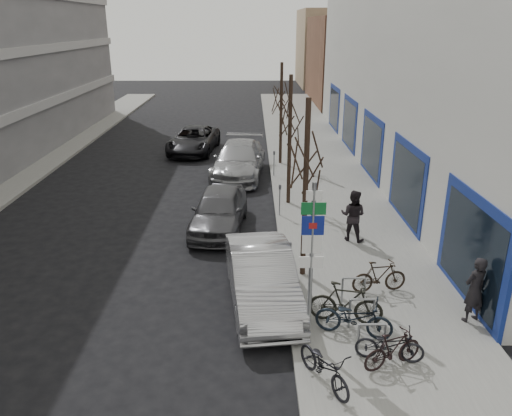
{
  "coord_description": "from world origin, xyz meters",
  "views": [
    {
      "loc": [
        1.07,
        -10.2,
        7.4
      ],
      "look_at": [
        1.17,
        4.32,
        2.0
      ],
      "focal_mm": 35.0,
      "sensor_mm": 36.0,
      "label": 1
    }
  ],
  "objects_px": {
    "bike_rack": "(362,310)",
    "meter_mid": "(280,197)",
    "meter_front": "(290,258)",
    "bike_mid_curb": "(354,314)",
    "bike_far_curb": "(390,342)",
    "bike_near_left": "(325,363)",
    "bike_far_inner": "(379,276)",
    "tree_far": "(281,90)",
    "pedestrian_far": "(353,215)",
    "lane_car": "(194,140)",
    "tree_near": "(307,148)",
    "tree_mid": "(290,110)",
    "parked_car_back": "(239,160)",
    "parked_car_front": "(262,277)",
    "bike_mid_inner": "(346,303)",
    "bike_near_right": "(393,349)",
    "highway_sign_pole": "(311,256)",
    "meter_back": "(274,161)",
    "parked_car_mid": "(219,210)"
  },
  "relations": [
    {
      "from": "highway_sign_pole",
      "to": "parked_car_back",
      "type": "height_order",
      "value": "highway_sign_pole"
    },
    {
      "from": "bike_mid_curb",
      "to": "bike_far_curb",
      "type": "bearing_deg",
      "value": -129.85
    },
    {
      "from": "meter_mid",
      "to": "bike_mid_inner",
      "type": "xyz_separation_m",
      "value": [
        1.29,
        -7.68,
        -0.19
      ]
    },
    {
      "from": "meter_front",
      "to": "lane_car",
      "type": "relative_size",
      "value": 0.23
    },
    {
      "from": "tree_near",
      "to": "meter_back",
      "type": "bearing_deg",
      "value": 92.45
    },
    {
      "from": "meter_front",
      "to": "tree_near",
      "type": "bearing_deg",
      "value": 48.01
    },
    {
      "from": "bike_rack",
      "to": "bike_mid_inner",
      "type": "bearing_deg",
      "value": 148.93
    },
    {
      "from": "highway_sign_pole",
      "to": "parked_car_front",
      "type": "bearing_deg",
      "value": 117.76
    },
    {
      "from": "tree_near",
      "to": "meter_front",
      "type": "height_order",
      "value": "tree_near"
    },
    {
      "from": "bike_rack",
      "to": "parked_car_back",
      "type": "xyz_separation_m",
      "value": [
        -3.43,
        13.85,
        0.2
      ]
    },
    {
      "from": "bike_mid_inner",
      "to": "parked_car_front",
      "type": "xyz_separation_m",
      "value": [
        -2.12,
        1.22,
        0.07
      ]
    },
    {
      "from": "meter_front",
      "to": "bike_near_left",
      "type": "xyz_separation_m",
      "value": [
        0.43,
        -4.51,
        -0.23
      ]
    },
    {
      "from": "bike_mid_curb",
      "to": "parked_car_mid",
      "type": "distance_m",
      "value": 8.06
    },
    {
      "from": "bike_mid_inner",
      "to": "bike_far_inner",
      "type": "xyz_separation_m",
      "value": [
        1.24,
        1.56,
        -0.09
      ]
    },
    {
      "from": "pedestrian_far",
      "to": "bike_near_left",
      "type": "bearing_deg",
      "value": 101.81
    },
    {
      "from": "parked_car_back",
      "to": "parked_car_front",
      "type": "bearing_deg",
      "value": -80.29
    },
    {
      "from": "bike_near_left",
      "to": "bike_far_inner",
      "type": "xyz_separation_m",
      "value": [
        2.09,
        3.9,
        -0.04
      ]
    },
    {
      "from": "bike_far_inner",
      "to": "bike_near_right",
      "type": "bearing_deg",
      "value": 162.92
    },
    {
      "from": "tree_mid",
      "to": "parked_car_back",
      "type": "xyz_separation_m",
      "value": [
        -2.23,
        4.45,
        -3.25
      ]
    },
    {
      "from": "bike_rack",
      "to": "meter_back",
      "type": "xyz_separation_m",
      "value": [
        -1.65,
        13.4,
        0.26
      ]
    },
    {
      "from": "bike_rack",
      "to": "meter_mid",
      "type": "distance_m",
      "value": 8.07
    },
    {
      "from": "bike_near_left",
      "to": "parked_car_mid",
      "type": "relative_size",
      "value": 0.38
    },
    {
      "from": "lane_car",
      "to": "tree_near",
      "type": "bearing_deg",
      "value": -65.95
    },
    {
      "from": "meter_front",
      "to": "parked_car_front",
      "type": "bearing_deg",
      "value": -131.04
    },
    {
      "from": "parked_car_front",
      "to": "pedestrian_far",
      "type": "relative_size",
      "value": 2.59
    },
    {
      "from": "meter_mid",
      "to": "bike_far_curb",
      "type": "bearing_deg",
      "value": -77.64
    },
    {
      "from": "bike_far_curb",
      "to": "parked_car_back",
      "type": "height_order",
      "value": "parked_car_back"
    },
    {
      "from": "bike_rack",
      "to": "bike_mid_inner",
      "type": "height_order",
      "value": "bike_mid_inner"
    },
    {
      "from": "meter_front",
      "to": "bike_mid_curb",
      "type": "bearing_deg",
      "value": -63.05
    },
    {
      "from": "meter_back",
      "to": "parked_car_front",
      "type": "bearing_deg",
      "value": -93.98
    },
    {
      "from": "tree_near",
      "to": "tree_mid",
      "type": "bearing_deg",
      "value": 90.0
    },
    {
      "from": "tree_mid",
      "to": "meter_mid",
      "type": "distance_m",
      "value": 3.55
    },
    {
      "from": "parked_car_front",
      "to": "pedestrian_far",
      "type": "height_order",
      "value": "pedestrian_far"
    },
    {
      "from": "bike_far_inner",
      "to": "lane_car",
      "type": "relative_size",
      "value": 0.3
    },
    {
      "from": "bike_rack",
      "to": "tree_far",
      "type": "height_order",
      "value": "tree_far"
    },
    {
      "from": "bike_near_right",
      "to": "parked_car_front",
      "type": "height_order",
      "value": "parked_car_front"
    },
    {
      "from": "bike_far_inner",
      "to": "lane_car",
      "type": "distance_m",
      "value": 18.64
    },
    {
      "from": "bike_far_curb",
      "to": "pedestrian_far",
      "type": "height_order",
      "value": "pedestrian_far"
    },
    {
      "from": "tree_near",
      "to": "meter_back",
      "type": "distance_m",
      "value": 10.98
    },
    {
      "from": "bike_near_right",
      "to": "bike_mid_inner",
      "type": "bearing_deg",
      "value": 0.32
    },
    {
      "from": "meter_mid",
      "to": "bike_near_left",
      "type": "relative_size",
      "value": 0.73
    },
    {
      "from": "bike_near_left",
      "to": "bike_far_inner",
      "type": "height_order",
      "value": "bike_near_left"
    },
    {
      "from": "meter_mid",
      "to": "highway_sign_pole",
      "type": "bearing_deg",
      "value": -88.32
    },
    {
      "from": "tree_near",
      "to": "tree_far",
      "type": "relative_size",
      "value": 1.0
    },
    {
      "from": "bike_far_inner",
      "to": "parked_car_back",
      "type": "height_order",
      "value": "parked_car_back"
    },
    {
      "from": "tree_far",
      "to": "pedestrian_far",
      "type": "bearing_deg",
      "value": -79.25
    },
    {
      "from": "parked_car_mid",
      "to": "pedestrian_far",
      "type": "relative_size",
      "value": 2.47
    },
    {
      "from": "meter_mid",
      "to": "bike_far_inner",
      "type": "relative_size",
      "value": 0.78
    },
    {
      "from": "highway_sign_pole",
      "to": "meter_front",
      "type": "xyz_separation_m",
      "value": [
        -0.25,
        3.01,
        -1.54
      ]
    },
    {
      "from": "highway_sign_pole",
      "to": "parked_car_front",
      "type": "distance_m",
      "value": 2.85
    }
  ]
}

